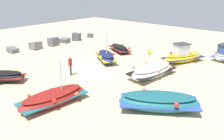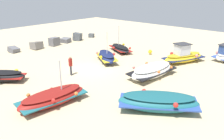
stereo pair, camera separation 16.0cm
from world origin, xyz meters
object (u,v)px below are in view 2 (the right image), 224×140
at_px(fishing_boat_1, 158,102).
at_px(fishing_boat_3, 152,71).
at_px(fishing_boat_2, 120,48).
at_px(mooring_buoy_0, 150,52).
at_px(fishing_boat_4, 183,56).
at_px(person_walking, 71,64).
at_px(fishing_boat_5, 106,57).
at_px(fishing_boat_7, 53,98).
at_px(fishing_boat_0, 2,76).

bearing_deg(fishing_boat_1, fishing_boat_3, 90.70).
relative_size(fishing_boat_2, mooring_buoy_0, 7.29).
xyz_separation_m(fishing_boat_3, fishing_boat_4, (5.41, -0.19, 0.12)).
bearing_deg(fishing_boat_4, person_walking, -7.23).
distance_m(fishing_boat_5, mooring_buoy_0, 5.49).
distance_m(fishing_boat_4, fishing_boat_5, 7.70).
bearing_deg(fishing_boat_3, fishing_boat_7, -8.54).
height_order(fishing_boat_0, fishing_boat_1, fishing_boat_1).
xyz_separation_m(fishing_boat_2, person_walking, (-8.62, -1.69, 0.60)).
xyz_separation_m(fishing_boat_5, mooring_buoy_0, (5.17, -1.86, -0.18)).
height_order(person_walking, mooring_buoy_0, person_walking).
bearing_deg(mooring_buoy_0, fishing_boat_7, -173.28).
relative_size(fishing_boat_2, person_walking, 2.35).
bearing_deg(person_walking, fishing_boat_5, 31.05).
distance_m(fishing_boat_1, fishing_boat_5, 10.20).
height_order(fishing_boat_2, fishing_boat_3, fishing_boat_2).
relative_size(fishing_boat_1, mooring_buoy_0, 9.24).
bearing_deg(fishing_boat_3, mooring_buoy_0, -139.91).
xyz_separation_m(fishing_boat_5, person_walking, (-4.74, -0.28, 0.47)).
bearing_deg(fishing_boat_5, mooring_buoy_0, -78.23).
bearing_deg(fishing_boat_0, fishing_boat_4, 19.06).
xyz_separation_m(fishing_boat_0, fishing_boat_5, (9.28, -2.71, 0.04)).
height_order(fishing_boat_0, person_walking, person_walking).
bearing_deg(fishing_boat_0, fishing_boat_2, 44.33).
bearing_deg(fishing_boat_5, fishing_boat_0, 105.29).
relative_size(fishing_boat_0, fishing_boat_2, 0.92).
bearing_deg(person_walking, fishing_boat_7, -113.67).
relative_size(fishing_boat_2, fishing_boat_4, 0.83).
distance_m(fishing_boat_1, fishing_boat_2, 13.58).
bearing_deg(fishing_boat_5, fishing_boat_4, -107.80).
bearing_deg(fishing_boat_3, fishing_boat_4, -176.17).
bearing_deg(fishing_boat_4, fishing_boat_1, 39.75).
bearing_deg(person_walking, fishing_boat_2, 38.78).
distance_m(fishing_boat_4, mooring_buoy_0, 4.00).
xyz_separation_m(fishing_boat_0, fishing_boat_2, (13.15, -1.30, -0.09)).
bearing_deg(fishing_boat_1, fishing_boat_5, 115.86).
relative_size(fishing_boat_5, fishing_boat_7, 0.81).
distance_m(fishing_boat_1, fishing_boat_7, 6.65).
height_order(fishing_boat_1, mooring_buoy_0, fishing_boat_1).
relative_size(fishing_boat_0, fishing_boat_5, 0.94).
bearing_deg(mooring_buoy_0, fishing_boat_1, -144.98).
relative_size(fishing_boat_4, person_walking, 2.84).
xyz_separation_m(fishing_boat_2, fishing_boat_3, (-4.28, -7.07, 0.14)).
distance_m(fishing_boat_5, person_walking, 4.77).
relative_size(fishing_boat_4, mooring_buoy_0, 8.83).
bearing_deg(person_walking, fishing_boat_0, 174.26).
relative_size(fishing_boat_0, fishing_boat_1, 0.73).
xyz_separation_m(fishing_boat_1, fishing_boat_5, (4.92, 8.93, -0.05)).
distance_m(fishing_boat_1, fishing_boat_3, 5.58).
bearing_deg(fishing_boat_7, fishing_boat_1, 131.05).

